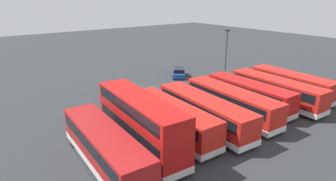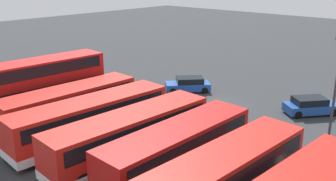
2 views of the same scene
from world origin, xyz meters
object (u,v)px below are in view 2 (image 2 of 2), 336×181
(bus_single_deck_second, at_px, (221,179))
(bus_single_deck_sixth, at_px, (70,105))
(car_hatchback_silver, at_px, (188,85))
(bus_double_decker_seventh, at_px, (38,86))
(bus_single_deck_far_end, at_px, (12,89))
(bus_single_deck_third, at_px, (178,149))
(bus_single_deck_fifth, at_px, (91,118))
(bus_single_deck_fourth, at_px, (131,134))
(car_small_green, at_px, (311,106))
(lamp_post_tall, at_px, (336,87))

(bus_single_deck_second, xyz_separation_m, bus_single_deck_sixth, (14.44, -1.01, -0.00))
(car_hatchback_silver, bearing_deg, bus_double_decker_seventh, 69.09)
(bus_single_deck_sixth, relative_size, bus_single_deck_far_end, 0.95)
(bus_single_deck_third, height_order, bus_single_deck_fifth, same)
(bus_single_deck_second, relative_size, bus_single_deck_third, 1.10)
(bus_single_deck_second, xyz_separation_m, bus_single_deck_far_end, (21.49, 0.03, -0.00))
(bus_single_deck_third, distance_m, bus_single_deck_far_end, 17.88)
(bus_single_deck_third, height_order, bus_double_decker_seventh, bus_double_decker_seventh)
(bus_single_deck_fourth, bearing_deg, bus_single_deck_far_end, 2.38)
(bus_single_deck_third, relative_size, bus_single_deck_fourth, 0.92)
(bus_single_deck_third, distance_m, bus_single_deck_fifth, 7.44)
(bus_single_deck_second, relative_size, car_small_green, 2.62)
(bus_single_deck_second, xyz_separation_m, lamp_post_tall, (-1.73, -9.49, 2.83))
(car_hatchback_silver, xyz_separation_m, car_small_green, (-11.24, -2.11, 0.00))
(bus_single_deck_third, bearing_deg, bus_single_deck_fifth, 3.85)
(bus_double_decker_seventh, height_order, bus_single_deck_far_end, bus_double_decker_seventh)
(bus_single_deck_fifth, xyz_separation_m, bus_single_deck_sixth, (3.39, -0.52, -0.00))
(bus_single_deck_far_end, distance_m, lamp_post_tall, 25.26)
(bus_single_deck_sixth, bearing_deg, bus_single_deck_far_end, 8.39)
(bus_single_deck_far_end, relative_size, car_small_green, 2.57)
(bus_single_deck_third, height_order, bus_single_deck_far_end, same)
(bus_single_deck_second, xyz_separation_m, bus_double_decker_seventh, (18.05, -0.57, 0.83))
(bus_single_deck_fourth, height_order, bus_double_decker_seventh, bus_double_decker_seventh)
(bus_double_decker_seventh, relative_size, car_small_green, 2.49)
(bus_single_deck_fourth, relative_size, bus_single_deck_fifth, 0.98)
(bus_single_deck_fifth, bearing_deg, bus_single_deck_third, -176.15)
(lamp_post_tall, bearing_deg, bus_single_deck_fifth, 35.13)
(bus_single_deck_fifth, bearing_deg, car_small_green, -121.28)
(bus_single_deck_second, relative_size, bus_single_deck_far_end, 1.02)
(bus_single_deck_sixth, relative_size, lamp_post_tall, 1.43)
(bus_single_deck_fifth, bearing_deg, bus_single_deck_second, 177.45)
(car_hatchback_silver, bearing_deg, bus_single_deck_sixth, 83.97)
(bus_double_decker_seventh, bearing_deg, bus_single_deck_second, 178.18)
(bus_single_deck_far_end, distance_m, car_hatchback_silver, 15.91)
(bus_single_deck_sixth, bearing_deg, car_hatchback_silver, -96.03)
(bus_single_deck_fifth, height_order, car_small_green, bus_single_deck_fifth)
(bus_single_deck_far_end, bearing_deg, bus_single_deck_third, -176.73)
(bus_single_deck_fourth, bearing_deg, bus_single_deck_third, -173.05)
(bus_single_deck_fourth, bearing_deg, bus_double_decker_seventh, -0.03)
(bus_single_deck_second, bearing_deg, car_hatchback_silver, -45.75)
(bus_single_deck_sixth, height_order, car_hatchback_silver, bus_single_deck_sixth)
(bus_single_deck_fourth, distance_m, bus_single_deck_sixth, 7.34)
(bus_single_deck_fifth, height_order, car_hatchback_silver, bus_single_deck_fifth)
(bus_single_deck_third, xyz_separation_m, car_small_green, (-1.75, -14.59, -0.92))
(bus_single_deck_sixth, distance_m, car_hatchback_silver, 12.57)
(bus_single_deck_fifth, distance_m, car_hatchback_silver, 13.18)
(bus_double_decker_seventh, relative_size, car_hatchback_silver, 2.54)
(bus_single_deck_fourth, height_order, bus_single_deck_fifth, same)
(car_small_green, bearing_deg, bus_single_deck_fourth, 70.80)
(bus_double_decker_seventh, xyz_separation_m, lamp_post_tall, (-19.79, -8.92, 2.01))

